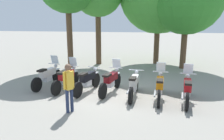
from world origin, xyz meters
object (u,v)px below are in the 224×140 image
motorcycle_2 (88,80)px  motorcycle_5 (160,86)px  motorcycle_3 (111,81)px  person_0 (69,85)px  motorcycle_1 (66,78)px  motorcycle_6 (187,89)px  motorcycle_0 (48,76)px  motorcycle_4 (134,85)px

motorcycle_2 → motorcycle_5: bearing=-83.5°
motorcycle_3 → person_0: person_0 is taller
motorcycle_1 → person_0: (0.94, -2.29, 0.45)m
motorcycle_6 → motorcycle_1: bearing=90.3°
motorcycle_0 → motorcycle_5: size_ratio=0.99×
motorcycle_4 → motorcycle_5: size_ratio=1.00×
motorcycle_0 → motorcycle_3: same height
motorcycle_4 → motorcycle_3: bearing=76.1°
motorcycle_2 → person_0: bearing=-166.4°
motorcycle_1 → motorcycle_6: 5.05m
motorcycle_1 → motorcycle_4: bearing=-87.9°
motorcycle_3 → motorcycle_4: 1.05m
motorcycle_3 → motorcycle_2: bearing=106.4°
motorcycle_2 → motorcycle_4: 2.01m
motorcycle_2 → motorcycle_6: 4.04m
person_0 → motorcycle_5: bearing=-111.1°
motorcycle_1 → motorcycle_4: (2.99, -0.46, -0.01)m
motorcycle_2 → motorcycle_3: bearing=-72.7°
motorcycle_1 → person_0: size_ratio=1.31×
motorcycle_5 → motorcycle_6: (1.00, -0.15, 0.00)m
motorcycle_4 → motorcycle_6: (2.00, -0.30, 0.01)m
motorcycle_0 → motorcycle_2: bearing=-91.3°
motorcycle_5 → motorcycle_4: bearing=86.2°
motorcycle_3 → motorcycle_6: same height
motorcycle_0 → motorcycle_4: motorcycle_0 is taller
motorcycle_2 → motorcycle_3: motorcycle_3 is taller
motorcycle_1 → motorcycle_2: (1.00, -0.15, -0.01)m
motorcycle_1 → person_0: 2.52m
motorcycle_5 → motorcycle_3: bearing=80.8°
motorcycle_1 → motorcycle_2: bearing=-87.8°
motorcycle_3 → motorcycle_1: bearing=101.0°
motorcycle_2 → motorcycle_5: motorcycle_5 is taller
motorcycle_0 → motorcycle_2: motorcycle_0 is taller
motorcycle_1 → motorcycle_3: same height
motorcycle_5 → motorcycle_6: bearing=-94.0°
motorcycle_0 → motorcycle_1: bearing=-94.7°
motorcycle_6 → motorcycle_4: bearing=90.4°
motorcycle_6 → person_0: size_ratio=1.31×
motorcycle_3 → motorcycle_5: bearing=-89.6°
motorcycle_1 → motorcycle_3: size_ratio=1.01×
motorcycle_2 → motorcycle_4: bearing=-83.6°
motorcycle_0 → motorcycle_5: (4.99, -0.89, 0.00)m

